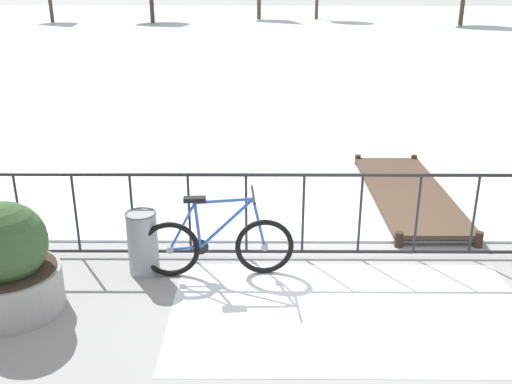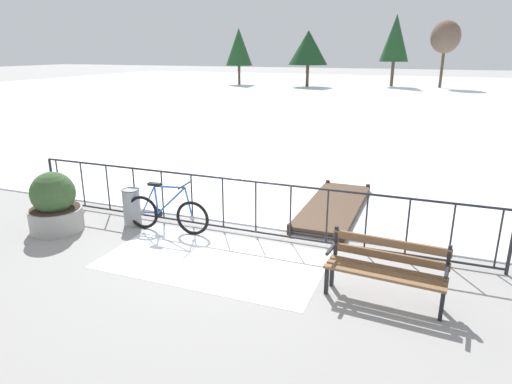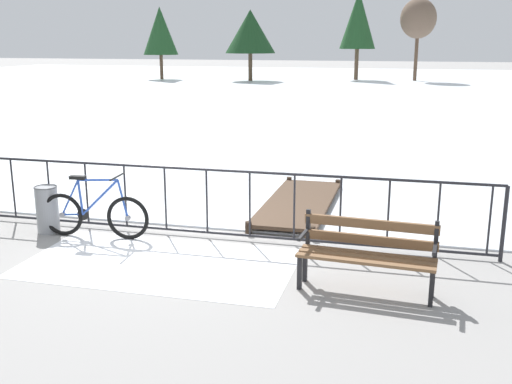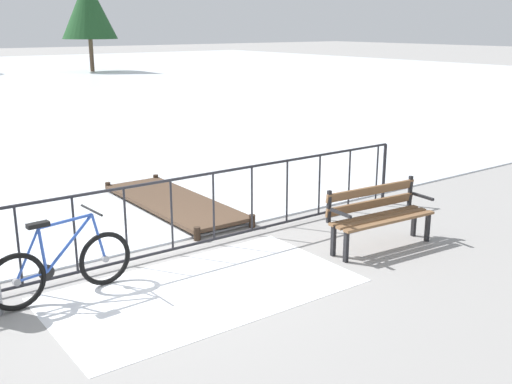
% 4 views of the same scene
% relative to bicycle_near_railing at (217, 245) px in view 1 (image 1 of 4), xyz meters
% --- Properties ---
extents(ground_plane, '(160.00, 160.00, 0.00)m').
position_rel_bicycle_near_railing_xyz_m(ground_plane, '(1.31, 0.41, -0.37)').
color(ground_plane, gray).
extents(frozen_pond, '(80.00, 56.00, 0.03)m').
position_rel_bicycle_near_railing_xyz_m(frozen_pond, '(1.31, 28.81, -0.35)').
color(frozen_pond, silver).
rests_on(frozen_pond, ground).
extents(snow_patch, '(3.60, 2.01, 0.01)m').
position_rel_bicycle_near_railing_xyz_m(snow_patch, '(1.38, -0.79, -0.36)').
color(snow_patch, white).
rests_on(snow_patch, ground).
extents(railing_fence, '(9.06, 0.06, 1.07)m').
position_rel_bicycle_near_railing_xyz_m(railing_fence, '(1.31, 0.41, 0.19)').
color(railing_fence, '#232328').
rests_on(railing_fence, ground).
extents(bicycle_near_railing, '(1.71, 0.52, 0.97)m').
position_rel_bicycle_near_railing_xyz_m(bicycle_near_railing, '(0.00, 0.00, 0.00)').
color(bicycle_near_railing, black).
rests_on(bicycle_near_railing, ground).
extents(planter_with_shrub, '(0.98, 0.98, 1.15)m').
position_rel_bicycle_near_railing_xyz_m(planter_with_shrub, '(-2.01, -0.73, 0.15)').
color(planter_with_shrub, '#9E9B96').
rests_on(planter_with_shrub, ground).
extents(trash_bin, '(0.35, 0.35, 0.73)m').
position_rel_bicycle_near_railing_xyz_m(trash_bin, '(-0.84, 0.06, 0.00)').
color(trash_bin, gray).
rests_on(trash_bin, ground).
extents(wooden_dock, '(1.10, 3.30, 0.20)m').
position_rel_bicycle_near_railing_xyz_m(wooden_dock, '(2.70, 2.31, -0.25)').
color(wooden_dock, '#4C3828').
rests_on(wooden_dock, ground).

